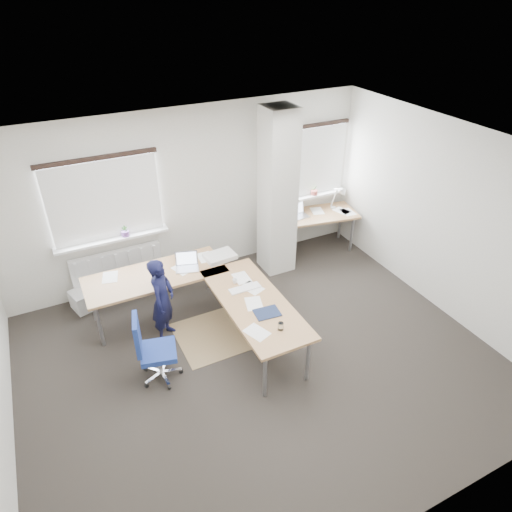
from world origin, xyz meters
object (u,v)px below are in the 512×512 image
desk_side (318,216)px  task_chair (157,361)px  person (163,300)px  desk_main (206,288)px

desk_side → task_chair: size_ratio=1.52×
task_chair → desk_side: bearing=40.4°
desk_side → person: bearing=-151.1°
desk_side → desk_main: bearing=-145.5°
task_chair → person: person is taller
desk_side → task_chair: 4.00m
desk_main → task_chair: (-0.93, -0.63, -0.42)m
desk_side → person: size_ratio=1.18×
desk_main → person: 0.61m
desk_main → person: bearing=171.6°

